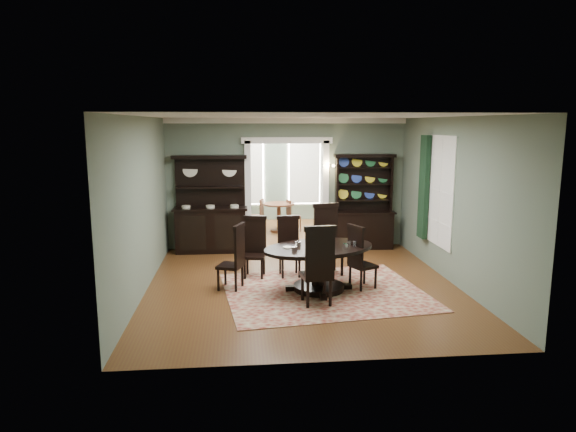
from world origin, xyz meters
name	(u,v)px	position (x,y,z in m)	size (l,w,h in m)	color
room	(302,199)	(0.00, 0.04, 1.58)	(5.51, 6.01, 3.01)	#573616
parlor	(278,173)	(0.00, 5.53, 1.52)	(3.51, 3.50, 3.01)	#573616
doorway_trim	(287,179)	(0.00, 3.00, 1.62)	(2.08, 0.25, 2.57)	white
right_window	(432,189)	(2.69, 0.93, 1.60)	(0.15, 1.47, 2.12)	white
wall_sconce	(328,167)	(0.95, 2.85, 1.89)	(0.27, 0.21, 0.21)	#C37F34
rug	(324,292)	(0.34, -0.38, 0.01)	(3.36, 2.78, 0.01)	maroon
dining_table	(319,260)	(0.25, -0.27, 0.55)	(2.36, 2.36, 0.79)	black
centerpiece	(321,242)	(0.30, -0.18, 0.85)	(1.29, 0.83, 0.21)	white
chair_far_left	(255,245)	(-0.82, 0.71, 0.61)	(0.49, 0.47, 1.16)	black
chair_far_mid	(289,244)	(-0.17, 0.72, 0.60)	(0.45, 0.43, 1.15)	black
chair_far_right	(327,237)	(0.58, 0.78, 0.72)	(0.59, 0.57, 1.36)	black
chair_end_left	(235,255)	(-1.19, -0.07, 0.62)	(0.54, 0.55, 1.17)	black
chair_end_right	(359,256)	(0.96, -0.26, 0.60)	(0.54, 0.55, 1.15)	black
chair_near	(318,264)	(0.12, -1.06, 0.70)	(0.54, 0.51, 1.33)	black
sideboard	(211,218)	(-1.75, 2.74, 0.76)	(1.66, 0.60, 2.18)	black
welsh_dresser	(364,214)	(1.78, 2.76, 0.79)	(1.42, 0.56, 2.19)	black
parlor_table	(279,213)	(-0.05, 4.75, 0.50)	(0.84, 0.84, 0.77)	#592D19
parlor_chair_left	(258,214)	(-0.61, 4.83, 0.47)	(0.41, 0.40, 0.89)	#592D19
parlor_chair_right	(292,215)	(0.31, 4.77, 0.46)	(0.39, 0.38, 0.86)	#592D19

